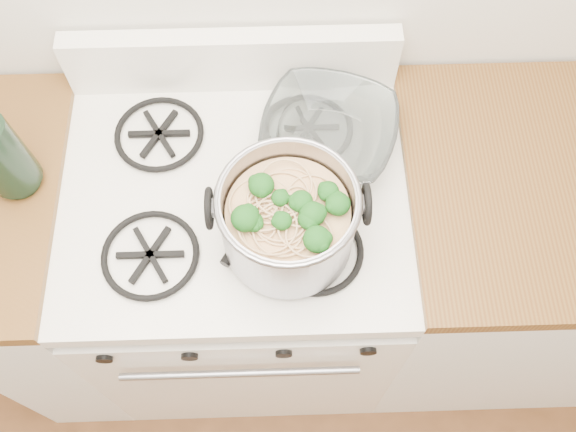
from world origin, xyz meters
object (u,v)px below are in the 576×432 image
(stock_pot, at_px, (288,221))
(spatula, at_px, (285,169))
(gas_range, at_px, (246,273))
(glass_bowl, at_px, (328,137))

(stock_pot, xyz_separation_m, spatula, (-0.00, 0.16, -0.07))
(gas_range, height_order, spatula, spatula)
(stock_pot, distance_m, glass_bowl, 0.27)
(gas_range, relative_size, stock_pot, 3.02)
(gas_range, height_order, stock_pot, stock_pot)
(gas_range, xyz_separation_m, glass_bowl, (0.21, 0.12, 0.50))
(stock_pot, relative_size, glass_bowl, 2.61)
(gas_range, relative_size, glass_bowl, 7.89)
(stock_pot, height_order, glass_bowl, stock_pot)
(gas_range, xyz_separation_m, spatula, (0.11, 0.04, 0.50))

